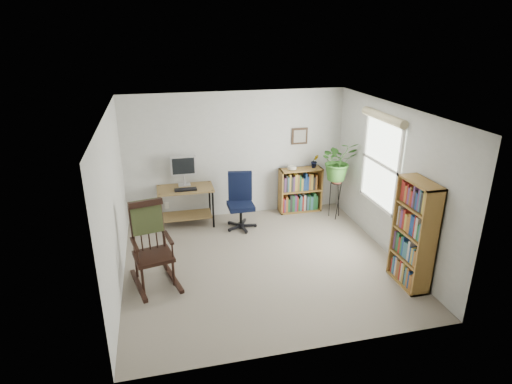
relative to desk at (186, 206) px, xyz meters
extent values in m
cube|color=gray|center=(1.02, -1.70, -0.37)|extent=(4.20, 4.00, 0.00)
cube|color=silver|center=(1.02, -1.70, 2.03)|extent=(4.20, 4.00, 0.00)
cube|color=beige|center=(1.02, 0.30, 0.83)|extent=(4.20, 0.00, 2.40)
cube|color=beige|center=(1.02, -3.70, 0.83)|extent=(4.20, 0.00, 2.40)
cube|color=beige|center=(-1.08, -1.70, 0.83)|extent=(0.00, 4.00, 2.40)
cube|color=beige|center=(3.12, -1.70, 0.83)|extent=(0.00, 4.00, 2.40)
cube|color=black|center=(0.00, -0.12, 0.38)|extent=(0.40, 0.15, 0.02)
imported|color=#326824|center=(2.82, -0.34, 1.14)|extent=(1.69, 1.88, 1.46)
imported|color=#326824|center=(2.54, 0.13, 0.58)|extent=(0.13, 0.24, 0.11)
camera|label=1|loc=(-0.43, -7.39, 3.11)|focal=30.00mm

